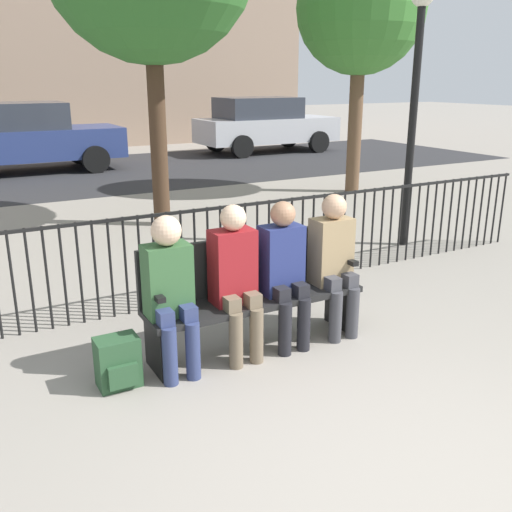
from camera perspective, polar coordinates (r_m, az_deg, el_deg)
name	(u,v)px	position (r m, az deg, el deg)	size (l,w,h in m)	color
ground_plane	(446,503)	(3.44, 18.50, -22.38)	(80.00, 80.00, 0.00)	gray
park_bench	(251,289)	(4.69, -0.47, -3.28)	(1.84, 0.45, 0.92)	black
seated_person_0	(170,287)	(4.23, -8.58, -3.07)	(0.34, 0.39, 1.22)	navy
seated_person_1	(235,275)	(4.43, -2.07, -1.90)	(0.34, 0.39, 1.24)	brown
seated_person_2	(284,267)	(4.64, 2.82, -1.14)	(0.34, 0.39, 1.22)	black
seated_person_3	(334,257)	(4.90, 7.81, -0.15)	(0.34, 0.39, 1.23)	#3D3D42
backpack	(118,363)	(4.31, -13.62, -10.32)	(0.30, 0.25, 0.38)	#284C2D
fence_railing	(195,248)	(5.63, -6.09, 0.85)	(9.01, 0.03, 0.95)	black
tree_1	(361,10)	(11.42, 10.44, 23.05)	(2.36, 2.36, 4.54)	brown
lamp_post	(416,76)	(7.69, 15.73, 16.96)	(0.28, 0.28, 3.24)	black
street_surface	(48,176)	(14.02, -20.12, 7.49)	(24.00, 6.00, 0.01)	#2B2B2D
parked_car_1	(264,124)	(17.55, 0.85, 13.07)	(4.20, 1.94, 1.62)	#B7B7BC
parked_car_2	(25,137)	(14.72, -22.07, 11.01)	(4.20, 1.94, 1.62)	navy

